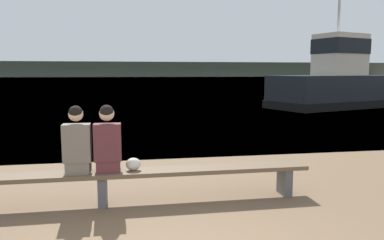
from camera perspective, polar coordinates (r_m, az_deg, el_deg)
name	(u,v)px	position (r m, az deg, el deg)	size (l,w,h in m)	color
water_surface	(127,78)	(128.27, -9.84, 6.30)	(240.00, 240.00, 0.00)	#5684A3
far_shoreline	(127,69)	(172.52, -9.90, 7.62)	(600.00, 12.00, 6.60)	#424738
bench_main	(102,178)	(5.70, -13.52, -8.63)	(6.29, 0.42, 0.50)	brown
person_left	(77,144)	(5.62, -17.11, -3.45)	(0.39, 0.38, 0.98)	#70665B
person_right	(108,142)	(5.58, -12.74, -3.29)	(0.39, 0.39, 0.99)	#56282D
shopping_bag	(133,164)	(5.66, -8.94, -6.66)	(0.22, 0.17, 0.19)	beige
tugboat_red	(335,84)	(22.44, 20.98, 5.08)	(8.11, 5.38, 7.07)	black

